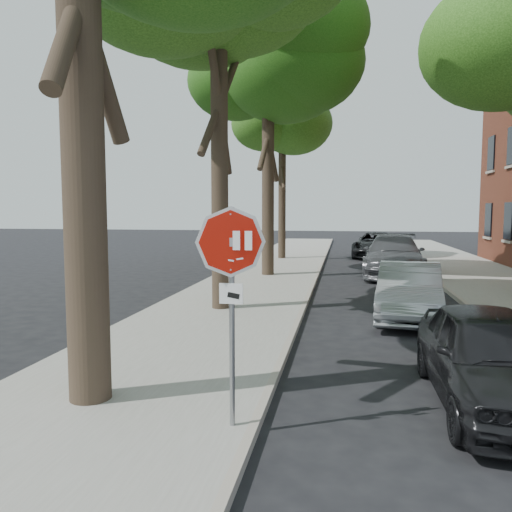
{
  "coord_description": "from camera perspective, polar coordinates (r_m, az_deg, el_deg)",
  "views": [
    {
      "loc": [
        0.58,
        -5.62,
        2.68
      ],
      "look_at": [
        -0.62,
        1.17,
        2.05
      ],
      "focal_mm": 35.0,
      "sensor_mm": 36.0,
      "label": 1
    }
  ],
  "objects": [
    {
      "name": "curb_right",
      "position": [
        18.13,
        20.64,
        -3.39
      ],
      "size": [
        0.12,
        55.0,
        0.13
      ],
      "primitive_type": "cube",
      "color": "#9E9384",
      "rests_on": "ground"
    },
    {
      "name": "ground",
      "position": [
        6.26,
        3.97,
        -20.16
      ],
      "size": [
        120.0,
        120.0,
        0.0
      ],
      "primitive_type": "plane",
      "color": "black",
      "rests_on": "ground"
    },
    {
      "name": "car_d",
      "position": [
        29.16,
        13.6,
        1.24
      ],
      "size": [
        3.05,
        5.44,
        1.44
      ],
      "primitive_type": "imported",
      "rotation": [
        0.0,
        0.0,
        -0.13
      ],
      "color": "black",
      "rests_on": "ground"
    },
    {
      "name": "tree_far",
      "position": [
        27.32,
        3.02,
        14.79
      ],
      "size": [
        5.29,
        4.91,
        9.33
      ],
      "color": "black",
      "rests_on": "sidewalk_left"
    },
    {
      "name": "car_a",
      "position": [
        7.67,
        25.33,
        -10.4
      ],
      "size": [
        1.62,
        4.0,
        1.36
      ],
      "primitive_type": "imported",
      "rotation": [
        0.0,
        0.0,
        0.0
      ],
      "color": "black",
      "rests_on": "ground"
    },
    {
      "name": "stop_sign",
      "position": [
        5.79,
        -2.84,
        -2.06
      ],
      "size": [
        0.76,
        0.34,
        2.61
      ],
      "color": "gray",
      "rests_on": "sidewalk_left"
    },
    {
      "name": "car_c",
      "position": [
        21.19,
        15.43,
        0.07
      ],
      "size": [
        2.78,
        5.94,
        1.68
      ],
      "primitive_type": "imported",
      "rotation": [
        0.0,
        0.0,
        -0.08
      ],
      "color": "#4C4D51",
      "rests_on": "ground"
    },
    {
      "name": "tree_mid_b",
      "position": [
        20.67,
        1.39,
        20.14
      ],
      "size": [
        5.88,
        5.46,
        10.36
      ],
      "color": "black",
      "rests_on": "sidewalk_left"
    },
    {
      "name": "sidewalk_right",
      "position": [
        18.62,
        26.86,
        -3.42
      ],
      "size": [
        4.0,
        55.0,
        0.12
      ],
      "primitive_type": "cube",
      "color": "gray",
      "rests_on": "ground"
    },
    {
      "name": "sidewalk_left",
      "position": [
        18.08,
        0.09,
        -3.09
      ],
      "size": [
        4.0,
        55.0,
        0.12
      ],
      "primitive_type": "cube",
      "color": "gray",
      "rests_on": "ground"
    },
    {
      "name": "curb_left",
      "position": [
        17.85,
        6.6,
        -3.22
      ],
      "size": [
        0.12,
        55.0,
        0.13
      ],
      "primitive_type": "cube",
      "color": "#9E9384",
      "rests_on": "ground"
    },
    {
      "name": "tree_mid_a",
      "position": [
        14.03,
        -4.27,
        25.77
      ],
      "size": [
        5.59,
        5.19,
        9.84
      ],
      "color": "black",
      "rests_on": "sidewalk_left"
    },
    {
      "name": "car_b",
      "position": [
        12.93,
        17.1,
        -3.87
      ],
      "size": [
        1.95,
        4.31,
        1.37
      ],
      "primitive_type": "imported",
      "rotation": [
        0.0,
        0.0,
        -0.12
      ],
      "color": "#989C9F",
      "rests_on": "ground"
    }
  ]
}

